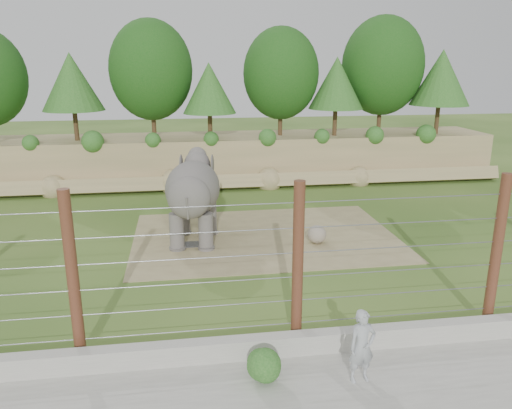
{
  "coord_description": "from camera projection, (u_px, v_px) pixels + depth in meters",
  "views": [
    {
      "loc": [
        -2.54,
        -14.93,
        6.53
      ],
      "look_at": [
        0.0,
        2.0,
        1.6
      ],
      "focal_mm": 35.0,
      "sensor_mm": 36.0,
      "label": 1
    }
  ],
  "objects": [
    {
      "name": "barrier_fence",
      "position": [
        298.0,
        265.0,
        11.53
      ],
      "size": [
        20.26,
        0.26,
        4.0
      ],
      "color": "#52281A",
      "rests_on": "ground"
    },
    {
      "name": "zookeeper",
      "position": [
        362.0,
        346.0,
        10.37
      ],
      "size": [
        0.64,
        0.47,
        1.62
      ],
      "primitive_type": "imported",
      "rotation": [
        0.0,
        0.0,
        0.14
      ],
      "color": "silver",
      "rests_on": "walkway"
    },
    {
      "name": "walkway_shrub",
      "position": [
        264.0,
        363.0,
        10.6
      ],
      "size": [
        0.7,
        0.7,
        0.7
      ],
      "primitive_type": "sphere",
      "color": "#23601D",
      "rests_on": "walkway"
    },
    {
      "name": "stone_ball",
      "position": [
        317.0,
        234.0,
        18.43
      ],
      "size": [
        0.69,
        0.69,
        0.69
      ],
      "primitive_type": "sphere",
      "color": "gray",
      "rests_on": "dirt_patch"
    },
    {
      "name": "drain_grate",
      "position": [
        194.0,
        244.0,
        18.37
      ],
      "size": [
        1.0,
        0.6,
        0.03
      ],
      "primitive_type": "cube",
      "color": "#262628",
      "rests_on": "dirt_patch"
    },
    {
      "name": "elephant",
      "position": [
        193.0,
        201.0,
        18.33
      ],
      "size": [
        2.24,
        4.15,
        3.19
      ],
      "primitive_type": null,
      "rotation": [
        0.0,
        0.0,
        -0.14
      ],
      "color": "#605A56",
      "rests_on": "ground"
    },
    {
      "name": "retaining_wall",
      "position": [
        301.0,
        343.0,
        11.54
      ],
      "size": [
        26.0,
        0.35,
        0.5
      ],
      "primitive_type": "cube",
      "color": "#A4A198",
      "rests_on": "ground"
    },
    {
      "name": "dirt_patch",
      "position": [
        265.0,
        236.0,
        19.28
      ],
      "size": [
        10.0,
        7.0,
        0.02
      ],
      "primitive_type": "cube",
      "color": "#8F8056",
      "rests_on": "ground"
    },
    {
      "name": "ground",
      "position": [
        265.0,
        268.0,
        16.36
      ],
      "size": [
        90.0,
        90.0,
        0.0
      ],
      "primitive_type": "plane",
      "color": "#355A1D",
      "rests_on": "ground"
    },
    {
      "name": "back_embankment",
      "position": [
        238.0,
        110.0,
        27.39
      ],
      "size": [
        30.0,
        5.52,
        8.77
      ],
      "color": "#8F8357",
      "rests_on": "ground"
    }
  ]
}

